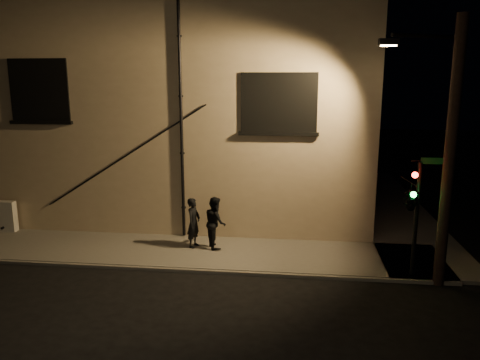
# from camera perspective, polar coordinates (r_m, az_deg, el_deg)

# --- Properties ---
(ground) EXTENTS (90.00, 90.00, 0.00)m
(ground) POSITION_cam_1_polar(r_m,az_deg,el_deg) (14.49, -2.48, -11.26)
(ground) COLOR black
(sidewalk) EXTENTS (21.00, 16.00, 0.12)m
(sidewalk) POSITION_cam_1_polar(r_m,az_deg,el_deg) (18.44, 3.49, -5.90)
(sidewalk) COLOR #5F5B55
(sidewalk) RESTS_ON ground
(building) EXTENTS (16.20, 12.23, 8.80)m
(building) POSITION_cam_1_polar(r_m,az_deg,el_deg) (22.77, -6.46, 8.61)
(building) COLOR tan
(building) RESTS_ON ground
(pedestrian_a) EXTENTS (0.56, 0.71, 1.71)m
(pedestrian_a) POSITION_cam_1_polar(r_m,az_deg,el_deg) (16.09, -5.67, -5.20)
(pedestrian_a) COLOR black
(pedestrian_a) RESTS_ON sidewalk
(pedestrian_b) EXTENTS (0.95, 1.05, 1.77)m
(pedestrian_b) POSITION_cam_1_polar(r_m,az_deg,el_deg) (15.98, -3.02, -5.17)
(pedestrian_b) COLOR black
(pedestrian_b) RESTS_ON sidewalk
(traffic_signal) EXTENTS (1.23, 2.05, 3.50)m
(traffic_signal) POSITION_cam_1_polar(r_m,az_deg,el_deg) (14.10, 20.17, -2.05)
(traffic_signal) COLOR black
(traffic_signal) RESTS_ON sidewalk
(streetlamp_pole) EXTENTS (2.03, 1.39, 7.42)m
(streetlamp_pole) POSITION_cam_1_polar(r_m,az_deg,el_deg) (13.88, 23.86, 3.54)
(streetlamp_pole) COLOR black
(streetlamp_pole) RESTS_ON ground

